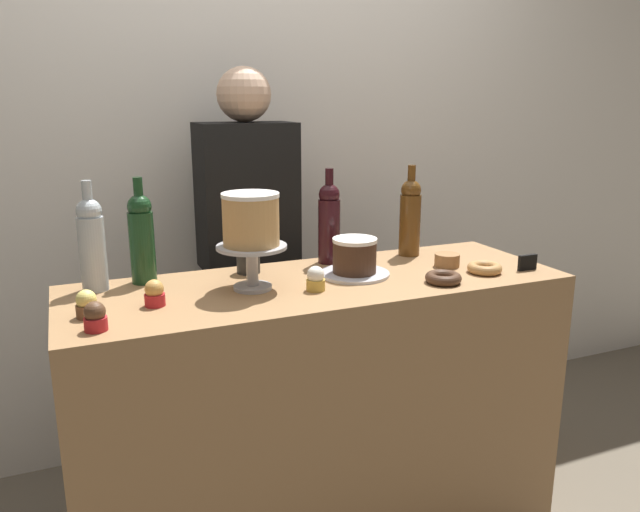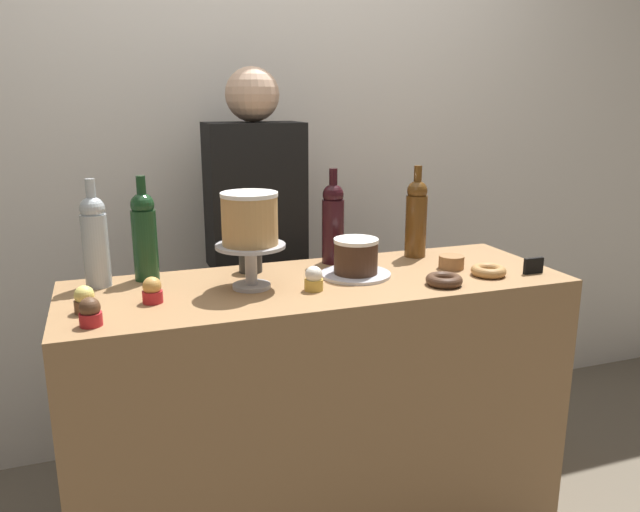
# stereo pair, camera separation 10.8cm
# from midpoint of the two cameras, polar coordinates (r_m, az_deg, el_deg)

# --- Properties ---
(back_wall) EXTENTS (6.00, 0.05, 2.60)m
(back_wall) POSITION_cam_midpoint_polar(r_m,az_deg,el_deg) (2.65, -5.03, 10.31)
(back_wall) COLOR silver
(back_wall) RESTS_ON ground_plane
(display_counter) EXTENTS (1.56, 0.54, 0.93)m
(display_counter) POSITION_cam_midpoint_polar(r_m,az_deg,el_deg) (2.10, 1.52, -14.64)
(display_counter) COLOR #997047
(display_counter) RESTS_ON ground_plane
(cake_stand_pedestal) EXTENTS (0.21, 0.21, 0.13)m
(cake_stand_pedestal) POSITION_cam_midpoint_polar(r_m,az_deg,el_deg) (1.83, -4.77, -0.22)
(cake_stand_pedestal) COLOR #B2B2B7
(cake_stand_pedestal) RESTS_ON display_counter
(white_layer_cake) EXTENTS (0.17, 0.17, 0.15)m
(white_layer_cake) POSITION_cam_midpoint_polar(r_m,az_deg,el_deg) (1.80, -4.85, 3.49)
(white_layer_cake) COLOR tan
(white_layer_cake) RESTS_ON cake_stand_pedestal
(silver_serving_platter) EXTENTS (0.23, 0.23, 0.01)m
(silver_serving_platter) POSITION_cam_midpoint_polar(r_m,az_deg,el_deg) (1.98, 4.88, -1.71)
(silver_serving_platter) COLOR silver
(silver_serving_platter) RESTS_ON display_counter
(chocolate_round_cake) EXTENTS (0.14, 0.14, 0.11)m
(chocolate_round_cake) POSITION_cam_midpoint_polar(r_m,az_deg,el_deg) (1.96, 4.92, 0.01)
(chocolate_round_cake) COLOR #3D2619
(chocolate_round_cake) RESTS_ON silver_serving_platter
(wine_bottle_clear) EXTENTS (0.08, 0.08, 0.33)m
(wine_bottle_clear) POSITION_cam_midpoint_polar(r_m,az_deg,el_deg) (1.93, -18.63, 1.44)
(wine_bottle_clear) COLOR #B2BCC1
(wine_bottle_clear) RESTS_ON display_counter
(wine_bottle_green) EXTENTS (0.08, 0.08, 0.33)m
(wine_bottle_green) POSITION_cam_midpoint_polar(r_m,az_deg,el_deg) (1.96, -14.45, 1.93)
(wine_bottle_green) COLOR #193D1E
(wine_bottle_green) RESTS_ON display_counter
(wine_bottle_dark_red) EXTENTS (0.08, 0.08, 0.33)m
(wine_bottle_dark_red) POSITION_cam_midpoint_polar(r_m,az_deg,el_deg) (2.10, 2.69, 3.19)
(wine_bottle_dark_red) COLOR black
(wine_bottle_dark_red) RESTS_ON display_counter
(wine_bottle_amber) EXTENTS (0.08, 0.08, 0.33)m
(wine_bottle_amber) POSITION_cam_midpoint_polar(r_m,az_deg,el_deg) (2.22, 10.29, 3.58)
(wine_bottle_amber) COLOR #5B3814
(wine_bottle_amber) RESTS_ON display_counter
(cupcake_chocolate) EXTENTS (0.06, 0.06, 0.07)m
(cupcake_chocolate) POSITION_cam_midpoint_polar(r_m,az_deg,el_deg) (1.62, -18.73, -5.00)
(cupcake_chocolate) COLOR red
(cupcake_chocolate) RESTS_ON display_counter
(cupcake_vanilla) EXTENTS (0.06, 0.06, 0.07)m
(cupcake_vanilla) POSITION_cam_midpoint_polar(r_m,az_deg,el_deg) (1.81, 1.12, -2.16)
(cupcake_vanilla) COLOR gold
(cupcake_vanilla) RESTS_ON display_counter
(cupcake_caramel) EXTENTS (0.06, 0.06, 0.07)m
(cupcake_caramel) POSITION_cam_midpoint_polar(r_m,az_deg,el_deg) (1.75, -13.59, -3.15)
(cupcake_caramel) COLOR red
(cupcake_caramel) RESTS_ON display_counter
(cupcake_lemon) EXTENTS (0.06, 0.06, 0.07)m
(cupcake_lemon) POSITION_cam_midpoint_polar(r_m,az_deg,el_deg) (1.72, -19.30, -3.89)
(cupcake_lemon) COLOR brown
(cupcake_lemon) RESTS_ON display_counter
(donut_maple) EXTENTS (0.11, 0.11, 0.03)m
(donut_maple) POSITION_cam_midpoint_polar(r_m,az_deg,el_deg) (2.06, 16.81, -1.32)
(donut_maple) COLOR #B27F47
(donut_maple) RESTS_ON display_counter
(donut_chocolate) EXTENTS (0.11, 0.11, 0.03)m
(donut_chocolate) POSITION_cam_midpoint_polar(r_m,az_deg,el_deg) (1.92, 13.02, -2.19)
(donut_chocolate) COLOR #472D1E
(donut_chocolate) RESTS_ON display_counter
(cookie_stack) EXTENTS (0.08, 0.08, 0.04)m
(cookie_stack) POSITION_cam_midpoint_polar(r_m,az_deg,el_deg) (2.11, 13.52, -0.56)
(cookie_stack) COLOR olive
(cookie_stack) RESTS_ON display_counter
(price_sign_chalkboard) EXTENTS (0.07, 0.01, 0.05)m
(price_sign_chalkboard) POSITION_cam_midpoint_polar(r_m,az_deg,el_deg) (2.12, 20.55, -0.86)
(price_sign_chalkboard) COLOR black
(price_sign_chalkboard) RESTS_ON display_counter
(coffee_cup_ceramic) EXTENTS (0.08, 0.08, 0.08)m
(coffee_cup_ceramic) POSITION_cam_midpoint_polar(r_m,az_deg,el_deg) (2.01, -4.93, -0.30)
(coffee_cup_ceramic) COLOR #282828
(coffee_cup_ceramic) RESTS_ON display_counter
(barista_figure) EXTENTS (0.36, 0.22, 1.60)m
(barista_figure) POSITION_cam_midpoint_polar(r_m,az_deg,el_deg) (2.43, -4.61, -1.10)
(barista_figure) COLOR black
(barista_figure) RESTS_ON ground_plane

